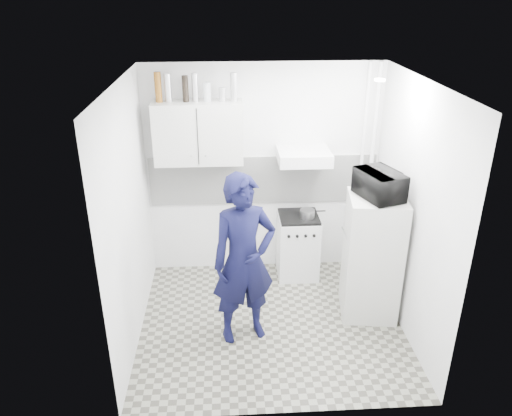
{
  "coord_description": "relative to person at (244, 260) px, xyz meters",
  "views": [
    {
      "loc": [
        -0.44,
        -4.42,
        3.4
      ],
      "look_at": [
        -0.15,
        0.3,
        1.25
      ],
      "focal_mm": 35.0,
      "sensor_mm": 36.0,
      "label": 1
    }
  ],
  "objects": [
    {
      "name": "canister_b",
      "position": [
        -0.18,
        1.24,
        1.38
      ],
      "size": [
        0.08,
        0.08,
        0.15
      ],
      "primitive_type": "cylinder",
      "color": "silver",
      "rests_on": "upper_cabinet"
    },
    {
      "name": "wall_back",
      "position": [
        0.29,
        1.41,
        0.4
      ],
      "size": [
        2.8,
        0.0,
        2.8
      ],
      "primitive_type": "plane",
      "rotation": [
        1.57,
        0.0,
        0.0
      ],
      "color": "white",
      "rests_on": "floor"
    },
    {
      "name": "bottle_e",
      "position": [
        -0.05,
        1.24,
        1.46
      ],
      "size": [
        0.08,
        0.08,
        0.31
      ],
      "primitive_type": "cylinder",
      "color": "silver",
      "rests_on": "upper_cabinet"
    },
    {
      "name": "floor",
      "position": [
        0.29,
        0.16,
        -0.9
      ],
      "size": [
        2.8,
        2.8,
        0.0
      ],
      "primitive_type": "plane",
      "color": "gray",
      "rests_on": "ground"
    },
    {
      "name": "canister_a",
      "position": [
        -0.34,
        1.24,
        1.41
      ],
      "size": [
        0.08,
        0.08,
        0.21
      ],
      "primitive_type": "cylinder",
      "color": "#B2B7BC",
      "rests_on": "upper_cabinet"
    },
    {
      "name": "stove_top",
      "position": [
        0.71,
        1.16,
        -0.1
      ],
      "size": [
        0.47,
        0.47,
        0.03
      ],
      "primitive_type": "cube",
      "color": "black",
      "rests_on": "stove"
    },
    {
      "name": "ceiling",
      "position": [
        0.29,
        0.16,
        1.7
      ],
      "size": [
        2.8,
        2.8,
        0.0
      ],
      "primitive_type": "plane",
      "color": "white",
      "rests_on": "wall_back"
    },
    {
      "name": "bottle_a",
      "position": [
        -0.87,
        1.24,
        1.46
      ],
      "size": [
        0.08,
        0.08,
        0.32
      ],
      "primitive_type": "cylinder",
      "color": "brown",
      "rests_on": "upper_cabinet"
    },
    {
      "name": "ceiling_spot_fixture",
      "position": [
        1.29,
        0.36,
        1.67
      ],
      "size": [
        0.1,
        0.1,
        0.02
      ],
      "primitive_type": "cylinder",
      "color": "white",
      "rests_on": "ceiling"
    },
    {
      "name": "pipe_b",
      "position": [
        1.47,
        1.33,
        0.4
      ],
      "size": [
        0.04,
        0.04,
        2.6
      ],
      "primitive_type": "cylinder",
      "color": "white",
      "rests_on": "floor"
    },
    {
      "name": "bottle_c",
      "position": [
        -0.57,
        1.24,
        1.44
      ],
      "size": [
        0.07,
        0.07,
        0.28
      ],
      "primitive_type": "cylinder",
      "color": "black",
      "rests_on": "upper_cabinet"
    },
    {
      "name": "pipe_a",
      "position": [
        1.59,
        1.33,
        0.4
      ],
      "size": [
        0.05,
        0.05,
        2.6
      ],
      "primitive_type": "cylinder",
      "color": "white",
      "rests_on": "floor"
    },
    {
      "name": "wall_right",
      "position": [
        1.69,
        0.16,
        0.4
      ],
      "size": [
        0.0,
        2.6,
        2.6
      ],
      "primitive_type": "plane",
      "rotation": [
        1.57,
        0.0,
        -1.57
      ],
      "color": "white",
      "rests_on": "floor"
    },
    {
      "name": "stove",
      "position": [
        0.71,
        1.16,
        -0.5
      ],
      "size": [
        0.49,
        0.49,
        0.79
      ],
      "primitive_type": "cube",
      "color": "white",
      "rests_on": "floor"
    },
    {
      "name": "upper_cabinet",
      "position": [
        -0.46,
        1.24,
        0.95
      ],
      "size": [
        1.0,
        0.35,
        0.7
      ],
      "primitive_type": "cube",
      "color": "silver",
      "rests_on": "wall_back"
    },
    {
      "name": "fridge",
      "position": [
        1.39,
        0.33,
        -0.2
      ],
      "size": [
        0.65,
        0.65,
        1.39
      ],
      "primitive_type": "cube",
      "rotation": [
        0.0,
        0.0,
        -0.13
      ],
      "color": "silver",
      "rests_on": "floor"
    },
    {
      "name": "wall_left",
      "position": [
        -1.11,
        0.16,
        0.4
      ],
      "size": [
        0.0,
        2.6,
        2.6
      ],
      "primitive_type": "plane",
      "rotation": [
        1.57,
        0.0,
        1.57
      ],
      "color": "white",
      "rests_on": "floor"
    },
    {
      "name": "saucepan",
      "position": [
        0.8,
        1.11,
        -0.03
      ],
      "size": [
        0.18,
        0.18,
        0.1
      ],
      "primitive_type": "cylinder",
      "color": "silver",
      "rests_on": "stove_top"
    },
    {
      "name": "microwave",
      "position": [
        1.39,
        0.33,
        0.64
      ],
      "size": [
        0.6,
        0.49,
        0.28
      ],
      "primitive_type": "imported",
      "rotation": [
        0.0,
        0.0,
        1.91
      ],
      "color": "black",
      "rests_on": "fridge"
    },
    {
      "name": "bottle_d",
      "position": [
        -0.47,
        1.24,
        1.45
      ],
      "size": [
        0.07,
        0.07,
        0.31
      ],
      "primitive_type": "cylinder",
      "color": "silver",
      "rests_on": "upper_cabinet"
    },
    {
      "name": "backsplash",
      "position": [
        0.29,
        1.4,
        0.3
      ],
      "size": [
        2.74,
        0.03,
        0.6
      ],
      "primitive_type": "cube",
      "color": "white",
      "rests_on": "wall_back"
    },
    {
      "name": "range_hood",
      "position": [
        0.74,
        1.16,
        0.67
      ],
      "size": [
        0.6,
        0.5,
        0.14
      ],
      "primitive_type": "cube",
      "color": "white",
      "rests_on": "wall_back"
    },
    {
      "name": "bottle_b",
      "position": [
        -0.76,
        1.24,
        1.46
      ],
      "size": [
        0.08,
        0.08,
        0.31
      ],
      "primitive_type": "cylinder",
      "color": "silver",
      "rests_on": "upper_cabinet"
    },
    {
      "name": "person",
      "position": [
        0.0,
        0.0,
        0.0
      ],
      "size": [
        0.75,
        0.6,
        1.8
      ],
      "primitive_type": "imported",
      "rotation": [
        0.0,
        0.0,
        0.28
      ],
      "color": "black",
      "rests_on": "floor"
    }
  ]
}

